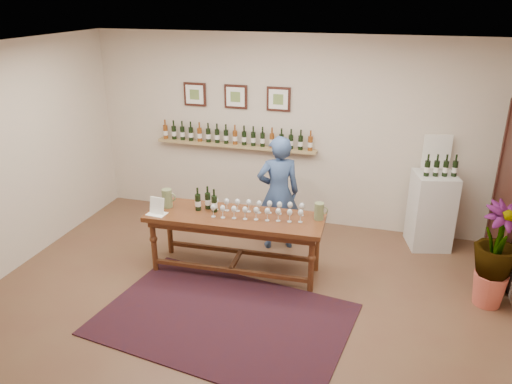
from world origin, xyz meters
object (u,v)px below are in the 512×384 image
(person, at_px, (278,193))
(potted_plant, at_px, (495,256))
(tasting_table, at_px, (235,224))
(display_pedestal, at_px, (431,210))

(person, bearing_deg, potted_plant, 141.66)
(tasting_table, relative_size, potted_plant, 2.08)
(display_pedestal, height_order, person, person)
(display_pedestal, bearing_deg, potted_plant, -64.64)
(potted_plant, bearing_deg, display_pedestal, 115.36)
(potted_plant, relative_size, person, 0.67)
(tasting_table, bearing_deg, potted_plant, -0.38)
(display_pedestal, distance_m, person, 2.12)
(potted_plant, bearing_deg, tasting_table, -178.00)
(tasting_table, height_order, person, person)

